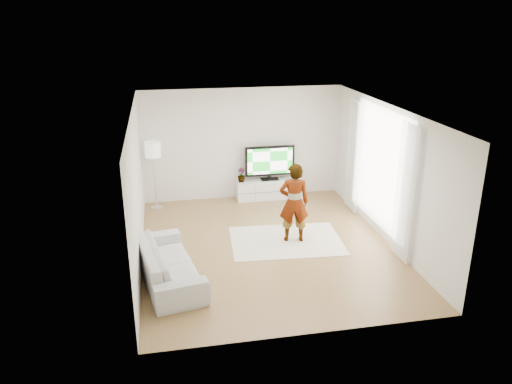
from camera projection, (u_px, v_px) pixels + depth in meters
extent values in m
plane|color=#A67F4B|center=(267.00, 246.00, 10.20)|extent=(6.00, 6.00, 0.00)
plane|color=white|center=(268.00, 110.00, 9.25)|extent=(6.00, 6.00, 0.00)
cube|color=silver|center=(137.00, 190.00, 9.27)|extent=(0.02, 6.00, 2.80)
cube|color=silver|center=(387.00, 174.00, 10.17)|extent=(0.02, 6.00, 2.80)
cube|color=silver|center=(242.00, 144.00, 12.49)|extent=(5.00, 0.02, 2.80)
cube|color=silver|center=(313.00, 249.00, 6.96)|extent=(5.00, 0.02, 2.80)
cube|color=white|center=(380.00, 168.00, 10.43)|extent=(0.01, 2.60, 2.50)
cube|color=white|center=(405.00, 193.00, 9.25)|extent=(0.04, 0.70, 2.60)
cube|color=white|center=(353.00, 156.00, 11.65)|extent=(0.04, 0.70, 2.60)
cube|color=silver|center=(270.00, 189.00, 12.79)|extent=(1.73, 0.49, 0.49)
cube|color=black|center=(272.00, 192.00, 12.56)|extent=(1.67, 0.00, 0.01)
cube|color=black|center=(255.00, 193.00, 12.49)|extent=(0.01, 0.00, 0.43)
cube|color=black|center=(288.00, 191.00, 12.64)|extent=(0.01, 0.00, 0.43)
cube|color=black|center=(270.00, 179.00, 12.73)|extent=(0.45, 0.25, 0.02)
cube|color=black|center=(270.00, 177.00, 12.71)|extent=(0.09, 0.06, 0.09)
cube|color=black|center=(270.00, 161.00, 12.57)|extent=(1.26, 0.07, 0.77)
cube|color=green|center=(270.00, 161.00, 12.53)|extent=(1.15, 0.01, 0.65)
cube|color=white|center=(299.00, 174.00, 12.81)|extent=(0.06, 0.16, 0.22)
cube|color=#4CB2FF|center=(299.00, 174.00, 12.72)|extent=(0.01, 0.00, 0.12)
imported|color=#3F7238|center=(241.00, 175.00, 12.52)|extent=(0.24, 0.24, 0.35)
cube|color=#F2E7CE|center=(286.00, 241.00, 10.45)|extent=(2.40, 1.81, 0.01)
imported|color=#334772|center=(294.00, 203.00, 10.19)|extent=(0.67, 0.49, 1.68)
imported|color=beige|center=(168.00, 263.00, 8.84)|extent=(1.28, 2.39, 0.66)
cylinder|color=silver|center=(157.00, 207.00, 12.21)|extent=(0.29, 0.29, 0.02)
cylinder|color=silver|center=(155.00, 182.00, 11.99)|extent=(0.04, 0.04, 1.28)
cylinder|color=white|center=(153.00, 149.00, 11.71)|extent=(0.37, 0.37, 0.36)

